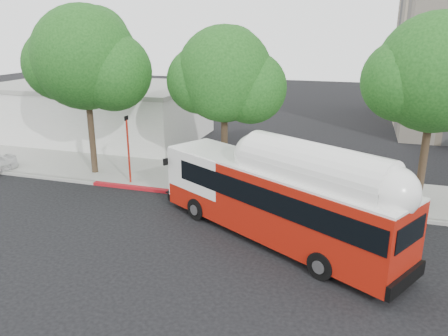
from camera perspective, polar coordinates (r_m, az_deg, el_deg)
name	(u,v)px	position (r m, az deg, el deg)	size (l,w,h in m)	color
ground	(205,232)	(19.01, -2.44, -8.39)	(120.00, 120.00, 0.00)	black
sidewalk	(244,182)	(24.72, 2.61, -1.89)	(60.00, 5.00, 0.15)	gray
curb_strip	(231,199)	(22.37, 0.91, -4.02)	(60.00, 0.30, 0.15)	gray
red_curb_segment	(177,192)	(23.33, -6.19, -3.18)	(10.00, 0.32, 0.16)	maroon
street_tree_left	(93,62)	(26.00, -16.76, 13.12)	(6.67, 5.80, 9.74)	#2D2116
street_tree_mid	(232,78)	(23.15, 1.08, 11.62)	(5.75, 5.00, 8.62)	#2D2116
street_tree_right	(446,78)	(22.31, 26.96, 10.43)	(6.21, 5.40, 9.18)	#2D2116
low_commercial_bldg	(99,110)	(36.53, -16.07, 7.23)	(16.20, 10.20, 4.25)	silver
transit_bus	(276,202)	(17.86, 6.80, -4.42)	(11.47, 7.81, 3.56)	#9D160A
signal_pole	(128,150)	(24.55, -12.37, 2.29)	(0.11, 0.37, 3.91)	#B62113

